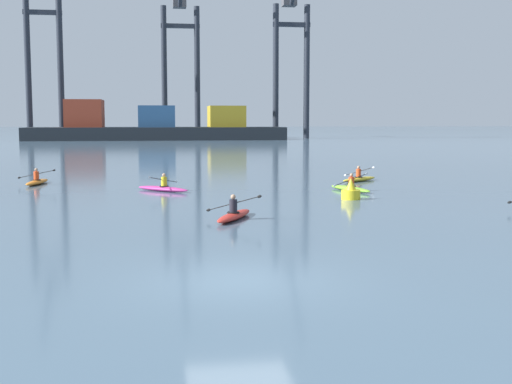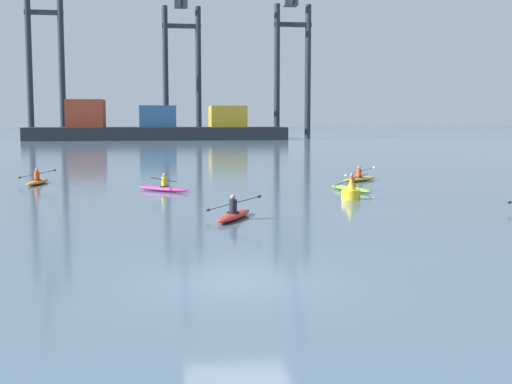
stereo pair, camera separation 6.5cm
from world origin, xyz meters
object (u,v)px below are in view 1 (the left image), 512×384
(channel_buoy, at_px, (351,192))
(kayak_yellow, at_px, (359,178))
(kayak_red, at_px, (234,215))
(kayak_magenta, at_px, (163,188))
(container_barge, at_px, (155,127))
(gantry_crane_west, at_px, (43,41))
(kayak_lime, at_px, (350,188))
(gantry_crane_east_mid, at_px, (292,47))
(gantry_crane_west_mid, at_px, (181,49))
(kayak_orange, at_px, (37,181))

(channel_buoy, height_order, kayak_yellow, channel_buoy)
(kayak_red, height_order, kayak_magenta, kayak_red)
(container_barge, xyz_separation_m, channel_buoy, (9.18, -99.99, -2.05))
(gantry_crane_west, relative_size, kayak_lime, 11.01)
(gantry_crane_east_mid, xyz_separation_m, kayak_red, (-24.77, -111.29, -18.35))
(channel_buoy, bearing_deg, kayak_yellow, 70.51)
(kayak_magenta, bearing_deg, channel_buoy, -29.69)
(gantry_crane_west, xyz_separation_m, kayak_magenta, (21.82, -103.35, -18.94))
(gantry_crane_west_mid, xyz_separation_m, channel_buoy, (3.53, -114.67, -18.35))
(kayak_lime, bearing_deg, channel_buoy, -106.10)
(gantry_crane_west_mid, relative_size, kayak_yellow, 12.88)
(channel_buoy, distance_m, kayak_orange, 18.79)
(gantry_crane_west_mid, height_order, channel_buoy, gantry_crane_west_mid)
(channel_buoy, height_order, kayak_lime, channel_buoy)
(gantry_crane_west_mid, distance_m, kayak_lime, 112.70)
(gantry_crane_west, height_order, kayak_magenta, gantry_crane_west)
(channel_buoy, relative_size, kayak_lime, 0.29)
(container_barge, relative_size, kayak_orange, 14.08)
(gantry_crane_west, distance_m, kayak_magenta, 107.32)
(kayak_orange, relative_size, kayak_magenta, 1.19)
(channel_buoy, relative_size, kayak_yellow, 0.33)
(gantry_crane_east_mid, height_order, kayak_magenta, gantry_crane_east_mid)
(gantry_crane_west_mid, height_order, gantry_crane_east_mid, gantry_crane_east_mid)
(kayak_orange, bearing_deg, gantry_crane_east_mid, 70.18)
(container_barge, height_order, kayak_lime, container_barge)
(gantry_crane_east_mid, height_order, kayak_lime, gantry_crane_east_mid)
(kayak_red, height_order, kayak_lime, kayak_red)
(gantry_crane_west, relative_size, kayak_red, 11.26)
(kayak_red, bearing_deg, kayak_lime, 51.78)
(kayak_yellow, bearing_deg, container_barge, 97.77)
(gantry_crane_west, xyz_separation_m, kayak_lime, (31.59, -104.74, -18.94))
(channel_buoy, height_order, kayak_orange, channel_buoy)
(kayak_red, distance_m, kayak_lime, 11.69)
(kayak_red, distance_m, kayak_orange, 18.34)
(channel_buoy, bearing_deg, kayak_lime, 73.90)
(gantry_crane_east_mid, distance_m, kayak_yellow, 99.54)
(kayak_magenta, bearing_deg, kayak_orange, 145.46)
(container_barge, xyz_separation_m, gantry_crane_west, (-21.38, 8.34, 16.70))
(kayak_magenta, bearing_deg, kayak_red, -76.49)
(kayak_magenta, bearing_deg, gantry_crane_west_mid, 87.28)
(channel_buoy, relative_size, kayak_orange, 0.29)
(gantry_crane_west, xyz_separation_m, gantry_crane_west_mid, (27.03, 6.33, -0.40))
(kayak_red, xyz_separation_m, kayak_lime, (7.23, 9.18, 0.00))
(gantry_crane_west_mid, bearing_deg, kayak_red, -91.27)
(container_barge, height_order, kayak_magenta, container_barge)
(container_barge, distance_m, kayak_magenta, 95.04)
(gantry_crane_west, bearing_deg, kayak_red, -77.93)
(container_barge, height_order, kayak_red, container_barge)
(kayak_orange, bearing_deg, kayak_lime, -20.50)
(gantry_crane_west, relative_size, kayak_magenta, 12.90)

